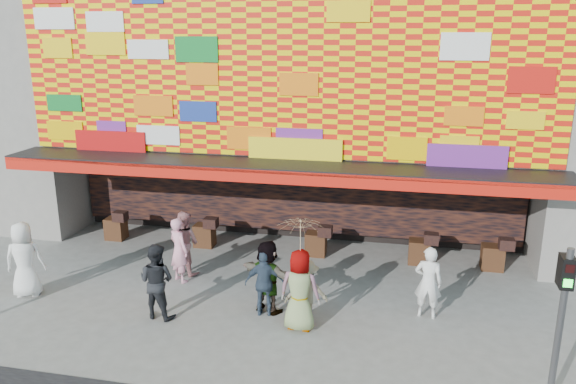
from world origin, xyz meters
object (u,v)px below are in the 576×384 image
object	(u,v)px
ped_e	(265,283)
ped_f	(268,277)
ped_d	(306,292)
parasol	(300,239)
ped_a	(25,259)
ped_i	(185,243)
ped_g	(300,290)
ped_b	(179,250)
ped_c	(157,281)
ped_h	(428,282)
signal_right	(562,311)

from	to	relation	value
ped_e	ped_f	xyz separation A→B (m)	(0.03, 0.17, 0.09)
ped_d	ped_f	world-z (taller)	ped_f
parasol	ped_a	bearing A→B (deg)	178.24
ped_a	ped_i	size ratio (longest dim) A/B	1.09
ped_f	ped_g	size ratio (longest dim) A/B	0.95
ped_a	ped_b	xyz separation A→B (m)	(3.43, 1.60, -0.08)
ped_c	ped_i	bearing A→B (deg)	-73.81
ped_a	ped_f	size ratio (longest dim) A/B	1.08
ped_d	ped_h	bearing A→B (deg)	-176.57
ped_a	ped_g	bearing A→B (deg)	157.97
signal_right	ped_c	xyz separation A→B (m)	(-8.19, 1.61, -0.96)
signal_right	ped_b	xyz separation A→B (m)	(-8.45, 3.55, -0.98)
ped_g	ped_h	bearing A→B (deg)	-153.39
ped_e	ped_g	distance (m)	1.04
ped_b	ped_g	xyz separation A→B (m)	(3.60, -1.81, 0.06)
ped_h	ped_g	bearing A→B (deg)	28.34
ped_d	parasol	xyz separation A→B (m)	(-0.09, -0.31, 1.39)
ped_e	ped_h	world-z (taller)	ped_h
ped_g	ped_f	bearing A→B (deg)	-32.10
ped_h	parasol	bearing A→B (deg)	28.34
ped_c	ped_e	xyz separation A→B (m)	(2.41, 0.61, -0.10)
ped_a	ped_f	xyz separation A→B (m)	(6.14, 0.43, -0.07)
ped_f	ped_h	world-z (taller)	ped_f
ped_e	ped_h	xyz separation A→B (m)	(3.71, 0.68, 0.07)
ped_a	ped_i	xyz separation A→B (m)	(3.37, 2.12, -0.08)
ped_b	ped_d	world-z (taller)	ped_b
ped_a	ped_c	bearing A→B (deg)	154.36
signal_right	ped_f	xyz separation A→B (m)	(-5.74, 2.39, -0.97)
ped_a	ped_e	distance (m)	6.11
ped_c	ped_i	xyz separation A→B (m)	(-0.32, 2.47, -0.01)
ped_g	ped_i	distance (m)	4.34
ped_b	ped_e	bearing A→B (deg)	-172.96
ped_a	ped_f	bearing A→B (deg)	163.76
signal_right	ped_i	xyz separation A→B (m)	(-8.50, 4.08, -0.97)
ped_b	ped_f	distance (m)	2.95
signal_right	parasol	world-z (taller)	signal_right
signal_right	ped_f	world-z (taller)	signal_right
ped_c	parasol	world-z (taller)	parasol
ped_d	ped_c	bearing A→B (deg)	-6.76
ped_a	ped_h	distance (m)	9.86
ped_h	parasol	world-z (taller)	parasol
ped_b	ped_e	xyz separation A→B (m)	(2.68, -1.33, -0.08)
ped_h	ped_d	bearing A→B (deg)	23.28
ped_b	ped_d	bearing A→B (deg)	-168.62
ped_a	ped_g	world-z (taller)	ped_a
ped_c	ped_g	bearing A→B (deg)	-168.93
ped_b	ped_e	world-z (taller)	ped_b
parasol	ped_d	bearing A→B (deg)	73.34
ped_g	parasol	size ratio (longest dim) A/B	1.01
ped_e	parasol	bearing A→B (deg)	143.35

